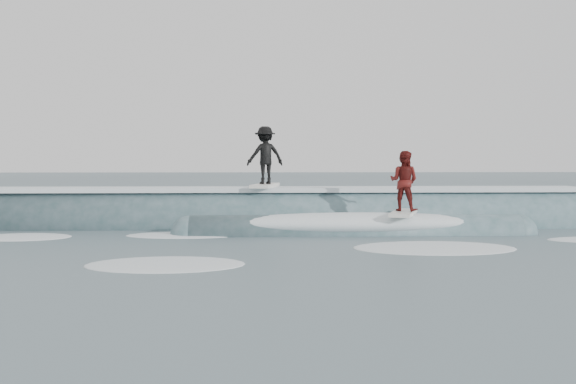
{
  "coord_description": "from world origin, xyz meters",
  "views": [
    {
      "loc": [
        -0.69,
        -16.19,
        2.07
      ],
      "look_at": [
        0.0,
        2.35,
        1.1
      ],
      "focal_mm": 40.0,
      "sensor_mm": 36.0,
      "label": 1
    }
  ],
  "objects": [
    {
      "name": "whitewater",
      "position": [
        0.67,
        -0.95,
        0.0
      ],
      "size": [
        17.36,
        6.73,
        0.1
      ],
      "color": "white",
      "rests_on": "ground"
    },
    {
      "name": "ground",
      "position": [
        0.0,
        0.0,
        0.0
      ],
      "size": [
        160.0,
        160.0,
        0.0
      ],
      "primitive_type": "plane",
      "color": "#394A53",
      "rests_on": "ground"
    },
    {
      "name": "far_swells",
      "position": [
        -3.79,
        17.65,
        0.0
      ],
      "size": [
        37.45,
        8.65,
        0.8
      ],
      "color": "#36575B",
      "rests_on": "ground"
    },
    {
      "name": "breaking_wave",
      "position": [
        0.26,
        3.04,
        0.04
      ],
      "size": [
        22.3,
        3.91,
        2.26
      ],
      "color": "#36575B",
      "rests_on": "ground"
    },
    {
      "name": "surfer_red",
      "position": [
        3.13,
        1.15,
        1.35
      ],
      "size": [
        1.18,
        2.07,
        1.74
      ],
      "color": "silver",
      "rests_on": "ground"
    },
    {
      "name": "surfer_black",
      "position": [
        -0.66,
        3.35,
        2.1
      ],
      "size": [
        1.27,
        2.07,
        1.85
      ],
      "color": "silver",
      "rests_on": "ground"
    }
  ]
}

